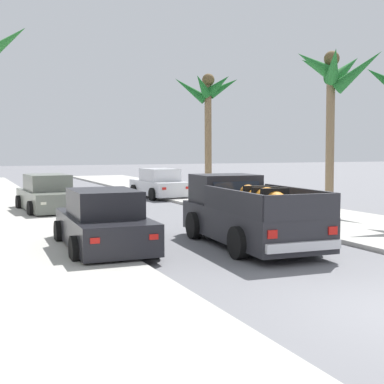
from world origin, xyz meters
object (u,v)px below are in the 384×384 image
object	(u,v)px
car_left_near	(48,195)
palm_tree_left_back	(208,99)
car_right_near	(159,184)
pickup_truck	(247,214)
palm_tree_right_fore	(333,79)
car_left_mid	(104,223)

from	to	relation	value
car_left_near	palm_tree_left_back	size ratio (longest dim) A/B	0.63
car_right_near	palm_tree_left_back	xyz separation A→B (m)	(3.59, 1.60, 4.71)
pickup_truck	palm_tree_right_fore	xyz separation A→B (m)	(7.04, 5.29, 4.56)
car_left_near	car_left_mid	size ratio (longest dim) A/B	1.01
car_right_near	palm_tree_right_fore	size ratio (longest dim) A/B	0.66
car_right_near	car_left_near	bearing A→B (deg)	-145.73
car_left_near	car_left_mid	bearing A→B (deg)	-89.77
palm_tree_right_fore	palm_tree_left_back	size ratio (longest dim) A/B	0.96
car_left_mid	palm_tree_right_fore	world-z (taller)	palm_tree_right_fore
car_right_near	palm_tree_right_fore	bearing A→B (deg)	-62.07
car_left_near	car_right_near	xyz separation A→B (m)	(6.35, 4.32, 0.00)
car_left_mid	palm_tree_left_back	world-z (taller)	palm_tree_left_back
car_right_near	car_left_mid	bearing A→B (deg)	-116.05
pickup_truck	palm_tree_left_back	world-z (taller)	palm_tree_left_back
palm_tree_left_back	car_left_mid	bearing A→B (deg)	-124.31
car_left_mid	palm_tree_right_fore	xyz separation A→B (m)	(10.72, 4.60, 4.66)
pickup_truck	car_left_mid	size ratio (longest dim) A/B	1.24
palm_tree_left_back	car_right_near	bearing A→B (deg)	-156.03
car_left_near	car_left_mid	distance (m)	8.59
pickup_truck	car_right_near	size ratio (longest dim) A/B	1.23
car_left_mid	car_right_near	bearing A→B (deg)	63.95
pickup_truck	car_left_mid	distance (m)	3.74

